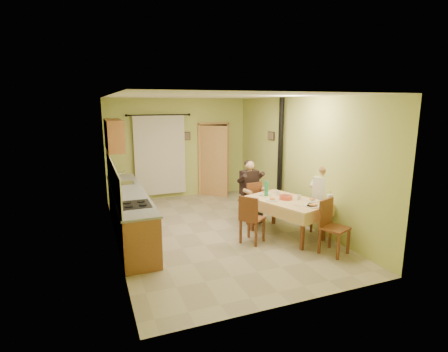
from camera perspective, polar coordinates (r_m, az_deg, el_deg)
name	(u,v)px	position (r m, az deg, el deg)	size (l,w,h in m)	color
floor	(215,230)	(7.54, -1.51, -8.87)	(4.00, 6.00, 0.01)	tan
room_shell	(214,146)	(7.11, -1.59, 4.99)	(4.04, 6.04, 2.82)	#BFCA68
kitchen_run	(129,212)	(7.40, -15.20, -5.76)	(0.64, 3.64, 1.56)	brown
upper_cabinets	(114,135)	(8.39, -17.53, 6.39)	(0.35, 1.40, 0.70)	brown
curtain	(160,155)	(9.82, -10.39, 3.41)	(1.70, 0.07, 2.22)	black
doorway	(214,159)	(10.20, -1.70, 2.72)	(0.96, 0.57, 2.15)	black
dining_table	(287,218)	(7.26, 10.23, -6.71)	(1.41, 1.80, 0.76)	#E0B979
tableware	(293,198)	(7.10, 11.14, -3.52)	(0.99, 1.45, 0.33)	white
chair_far	(250,209)	(8.03, 4.26, -5.43)	(0.44, 0.44, 0.95)	brown
chair_near	(333,238)	(6.66, 17.41, -9.64)	(0.55, 0.55, 0.98)	brown
chair_right	(323,218)	(7.68, 15.79, -6.65)	(0.54, 0.54, 0.95)	brown
chair_left	(252,228)	(6.86, 4.59, -8.48)	(0.55, 0.55, 0.95)	brown
man_far	(250,184)	(7.88, 4.27, -1.31)	(0.62, 0.51, 1.39)	black
man_right	(324,191)	(7.51, 16.01, -2.40)	(0.63, 0.65, 1.39)	silver
stove_flue	(280,172)	(8.58, 9.08, 0.65)	(0.24, 0.24, 2.80)	black
picture_back	(187,136)	(10.01, -6.05, 6.51)	(0.19, 0.03, 0.23)	black
picture_right	(271,136)	(9.01, 7.70, 6.52)	(0.03, 0.31, 0.21)	brown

